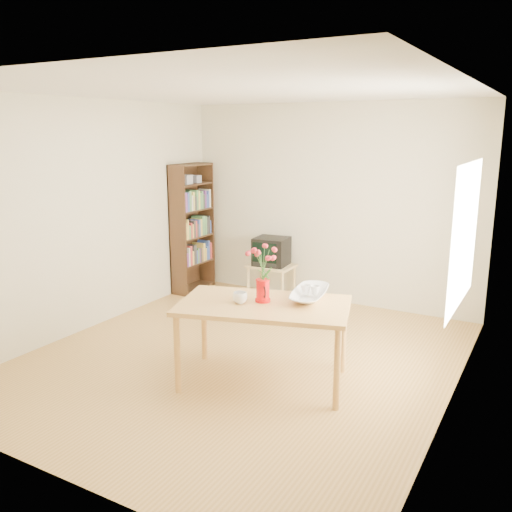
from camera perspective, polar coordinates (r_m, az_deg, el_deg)
The scene contains 11 objects.
room at distance 5.17m, azimuth -1.33°, elevation 2.57°, with size 4.50×4.50×4.50m.
table at distance 4.84m, azimuth 0.83°, elevation -5.86°, with size 1.68×1.24×0.75m.
tv_stand at distance 7.39m, azimuth 1.63°, elevation -1.48°, with size 0.60×0.45×0.46m.
bookshelf at distance 7.71m, azimuth -6.69°, elevation 2.49°, with size 0.28×0.70×1.80m.
pitcher at distance 4.84m, azimuth 0.74°, elevation -3.73°, with size 0.16×0.18×0.21m.
flowers at distance 4.77m, azimuth 0.73°, elevation -0.64°, with size 0.24×0.24×0.33m, color #E23543, non-canonical shape.
mug at distance 4.80m, azimuth -1.69°, elevation -4.41°, with size 0.13×0.13×0.10m, color white.
bowl at distance 4.93m, azimuth 5.71°, elevation -2.07°, with size 0.44×0.44×0.42m, color white.
teacup_a at distance 4.96m, azimuth 5.27°, elevation -2.45°, with size 0.08×0.08×0.07m, color white.
teacup_b at distance 4.95m, azimuth 6.27°, elevation -2.53°, with size 0.08×0.08×0.07m, color white.
television at distance 7.34m, azimuth 1.69°, elevation 0.55°, with size 0.47×0.45×0.38m.
Camera 1 is at (2.63, -4.37, 2.24)m, focal length 38.00 mm.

